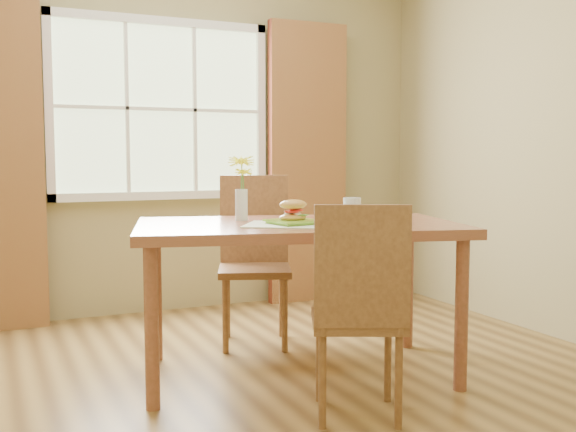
# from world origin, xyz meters

# --- Properties ---
(room) EXTENTS (4.24, 3.84, 2.74)m
(room) POSITION_xyz_m (0.00, 0.00, 1.35)
(room) COLOR olive
(room) RESTS_ON ground
(window) EXTENTS (1.62, 0.06, 1.32)m
(window) POSITION_xyz_m (0.00, 1.87, 1.50)
(window) COLOR beige
(window) RESTS_ON room
(curtain_right) EXTENTS (0.65, 0.08, 2.20)m
(curtain_right) POSITION_xyz_m (1.15, 1.78, 1.10)
(curtain_right) COLOR maroon
(curtain_right) RESTS_ON room
(dining_table) EXTENTS (1.85, 1.33, 0.81)m
(dining_table) POSITION_xyz_m (0.29, 0.14, 0.73)
(dining_table) COLOR brown
(dining_table) RESTS_ON room
(chair_near) EXTENTS (0.53, 0.53, 0.96)m
(chair_near) POSITION_xyz_m (0.25, -0.56, 0.53)
(chair_near) COLOR brown
(chair_near) RESTS_ON room
(chair_far) EXTENTS (0.56, 0.56, 1.04)m
(chair_far) POSITION_xyz_m (0.32, 0.84, 0.57)
(chair_far) COLOR brown
(chair_far) RESTS_ON room
(placemat) EXTENTS (0.56, 0.52, 0.01)m
(placemat) POSITION_xyz_m (0.20, 0.03, 0.81)
(placemat) COLOR #E5EECA
(placemat) RESTS_ON dining_table
(plate) EXTENTS (0.26, 0.26, 0.01)m
(plate) POSITION_xyz_m (0.22, 0.05, 0.82)
(plate) COLOR #7EBB2E
(plate) RESTS_ON placemat
(croissant_sandwich) EXTENTS (0.16, 0.11, 0.11)m
(croissant_sandwich) POSITION_xyz_m (0.22, 0.06, 0.88)
(croissant_sandwich) COLOR gold
(croissant_sandwich) RESTS_ON plate
(water_glass) EXTENTS (0.09, 0.09, 0.14)m
(water_glass) POSITION_xyz_m (0.51, -0.04, 0.88)
(water_glass) COLOR silver
(water_glass) RESTS_ON dining_table
(flower_vase) EXTENTS (0.14, 0.14, 0.35)m
(flower_vase) POSITION_xyz_m (0.07, 0.38, 1.02)
(flower_vase) COLOR silver
(flower_vase) RESTS_ON dining_table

